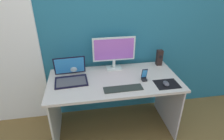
{
  "coord_description": "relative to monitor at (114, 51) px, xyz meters",
  "views": [
    {
      "loc": [
        -0.32,
        -1.77,
        1.8
      ],
      "look_at": [
        -0.03,
        -0.02,
        0.85
      ],
      "focal_mm": 30.07,
      "sensor_mm": 36.0,
      "label": 1
    }
  ],
  "objects": [
    {
      "name": "mousepad",
      "position": [
        0.49,
        -0.46,
        -0.22
      ],
      "size": [
        0.25,
        0.2,
        0.0
      ],
      "primitive_type": "cube",
      "color": "black",
      "rests_on": "desk"
    },
    {
      "name": "ground_plane",
      "position": [
        -0.04,
        -0.26,
        -0.95
      ],
      "size": [
        8.0,
        8.0,
        0.0
      ],
      "primitive_type": "plane",
      "color": "brown"
    },
    {
      "name": "mouse",
      "position": [
        0.47,
        -0.48,
        -0.2
      ],
      "size": [
        0.07,
        0.1,
        0.04
      ],
      "primitive_type": "ellipsoid",
      "rotation": [
        0.0,
        0.0,
        -0.09
      ],
      "color": "#494751",
      "rests_on": "mousepad"
    },
    {
      "name": "speaker_right",
      "position": [
        0.58,
        0.0,
        -0.13
      ],
      "size": [
        0.07,
        0.07,
        0.2
      ],
      "color": "black",
      "rests_on": "desk"
    },
    {
      "name": "phone_in_dock",
      "position": [
        0.28,
        -0.34,
        -0.18
      ],
      "size": [
        0.06,
        0.06,
        0.14
      ],
      "color": "black",
      "rests_on": "desk"
    },
    {
      "name": "wall_back",
      "position": [
        -0.04,
        0.16,
        0.3
      ],
      "size": [
        6.0,
        0.04,
        2.5
      ],
      "primitive_type": "cube",
      "color": "#236782",
      "rests_on": "ground_plane"
    },
    {
      "name": "desk",
      "position": [
        -0.04,
        -0.26,
        -0.37
      ],
      "size": [
        1.45,
        0.71,
        0.73
      ],
      "color": "beige",
      "rests_on": "ground_plane"
    },
    {
      "name": "door_left",
      "position": [
        -1.26,
        0.13,
        0.06
      ],
      "size": [
        0.82,
        0.02,
        2.02
      ],
      "primitive_type": "cube",
      "color": "white",
      "rests_on": "ground_plane"
    },
    {
      "name": "monitor",
      "position": [
        0.0,
        0.0,
        0.0
      ],
      "size": [
        0.51,
        0.14,
        0.4
      ],
      "color": "silver",
      "rests_on": "desk"
    },
    {
      "name": "keyboard_external",
      "position": [
        0.01,
        -0.47,
        -0.22
      ],
      "size": [
        0.4,
        0.12,
        0.01
      ],
      "primitive_type": "cube",
      "rotation": [
        0.0,
        0.0,
        0.02
      ],
      "color": "#252D27",
      "rests_on": "desk"
    },
    {
      "name": "laptop",
      "position": [
        -0.52,
        -0.2,
        -0.18
      ],
      "size": [
        0.36,
        0.32,
        0.24
      ],
      "color": "black",
      "rests_on": "desk"
    },
    {
      "name": "fishbowl",
      "position": [
        -0.49,
        -0.0,
        -0.14
      ],
      "size": [
        0.19,
        0.19,
        0.19
      ],
      "primitive_type": "sphere",
      "color": "silver",
      "rests_on": "desk"
    }
  ]
}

